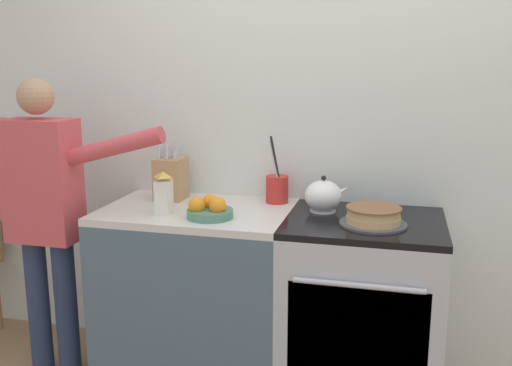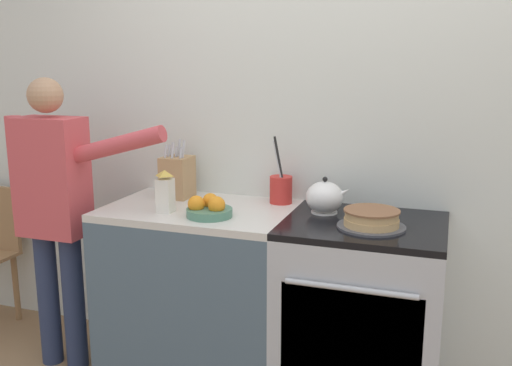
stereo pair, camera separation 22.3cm
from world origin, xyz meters
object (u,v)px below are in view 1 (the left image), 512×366
person_baker (46,206)px  knife_block (171,178)px  fruit_bowl (209,209)px  utensil_crock (277,188)px  milk_carton (164,194)px  tea_kettle (324,196)px  stove_range (361,310)px  layer_cake (373,217)px

person_baker → knife_block: bearing=30.2°
fruit_bowl → person_baker: (-0.83, -0.03, -0.03)m
fruit_bowl → person_baker: person_baker is taller
utensil_crock → fruit_bowl: (-0.24, -0.35, -0.04)m
utensil_crock → fruit_bowl: 0.43m
fruit_bowl → person_baker: size_ratio=0.14×
milk_carton → person_baker: bearing=-176.7°
tea_kettle → milk_carton: bearing=-161.9°
tea_kettle → utensil_crock: (-0.25, 0.12, -0.00)m
stove_range → layer_cake: size_ratio=3.00×
stove_range → milk_carton: size_ratio=4.33×
fruit_bowl → utensil_crock: bearing=55.5°
knife_block → utensil_crock: (0.55, 0.06, -0.04)m
tea_kettle → knife_block: 0.81m
stove_range → knife_block: (-1.01, 0.16, 0.55)m
milk_carton → knife_block: bearing=106.1°
milk_carton → person_baker: 0.62m
utensil_crock → person_baker: 1.14m
layer_cake → person_baker: (-1.57, -0.09, -0.03)m
tea_kettle → knife_block: knife_block is taller
tea_kettle → stove_range: bearing=-26.4°
utensil_crock → person_baker: (-1.07, -0.39, -0.06)m
layer_cake → fruit_bowl: fruit_bowl is taller
stove_range → person_baker: bearing=-173.7°
stove_range → layer_cake: (0.04, -0.08, 0.48)m
person_baker → fruit_bowl: bearing=0.4°
layer_cake → utensil_crock: size_ratio=0.86×
layer_cake → milk_carton: 0.96m
layer_cake → person_baker: person_baker is taller
tea_kettle → milk_carton: (-0.72, -0.23, 0.02)m
layer_cake → tea_kettle: tea_kettle is taller
tea_kettle → fruit_bowl: size_ratio=1.02×
person_baker → milk_carton: bearing=1.3°
layer_cake → knife_block: bearing=167.3°
stove_range → tea_kettle: 0.56m
tea_kettle → person_baker: person_baker is taller
stove_range → tea_kettle: bearing=153.6°
person_baker → tea_kettle: bearing=9.5°
layer_cake → tea_kettle: bearing=144.1°
stove_range → tea_kettle: tea_kettle is taller
knife_block → person_baker: 0.63m
layer_cake → tea_kettle: 0.30m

